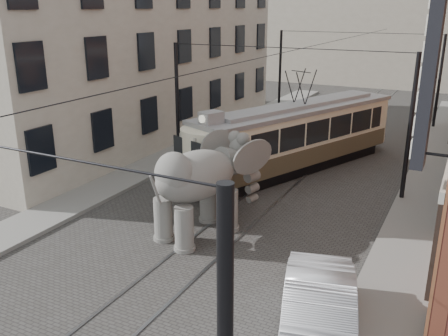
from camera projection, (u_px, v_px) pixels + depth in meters
The scene contains 10 objects.
ground at pixel (223, 232), 17.26m from camera, with size 120.00×120.00×0.00m, color #3D3A38.
tram_rails at pixel (223, 232), 17.26m from camera, with size 1.54×80.00×0.02m, color slate, non-canonical shape.
sidewalk_right at pixel (399, 270), 14.64m from camera, with size 2.00×60.00×0.15m, color slate.
sidewalk_left at pixel (83, 199), 20.05m from camera, with size 2.00×60.00×0.15m, color slate.
stucco_building at pixel (136, 53), 28.89m from camera, with size 7.00×24.00×10.00m, color #A19785.
distant_block at pixel (405, 13), 48.81m from camera, with size 28.00×10.00×14.00m, color #A19785.
catenary at pixel (272, 121), 20.62m from camera, with size 11.00×30.20×6.00m, color black, non-canonical shape.
tram at pixel (299, 121), 23.21m from camera, with size 2.49×12.08×4.79m, color beige, non-canonical shape.
elephant at pixel (196, 189), 16.57m from camera, with size 3.02×5.49×3.36m, color #64625C, non-canonical shape.
parked_car at pixel (319, 314), 11.34m from camera, with size 1.67×4.76×1.57m, color #B0AFB4.
Camera 1 is at (7.19, -13.91, 7.61)m, focal length 39.01 mm.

